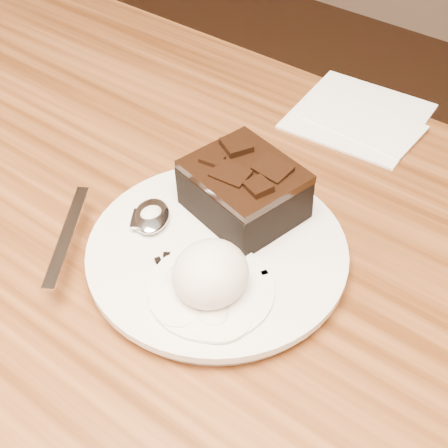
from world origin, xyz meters
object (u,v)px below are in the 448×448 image
Objects in this scene: plate at (217,255)px; ice_cream_scoop at (210,274)px; spoon at (151,217)px; napkin at (359,115)px; brownie at (244,192)px.

plate is 0.06m from ice_cream_scoop.
spoon is at bearing -171.36° from plate.
ice_cream_scoop is (0.03, -0.04, 0.03)m from plate.
ice_cream_scoop reaches higher than spoon.
ice_cream_scoop is at bearing -51.67° from spoon.
napkin is at bearing 95.86° from ice_cream_scoop.
plate reaches higher than napkin.
plate is at bearing -88.59° from napkin.
ice_cream_scoop reaches higher than plate.
brownie reaches higher than plate.
ice_cream_scoop is at bearing -58.46° from plate.
ice_cream_scoop is 0.46× the size of napkin.
spoon is (-0.07, -0.01, 0.01)m from plate.
plate is 1.64× the size of napkin.
spoon is 0.29m from napkin.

